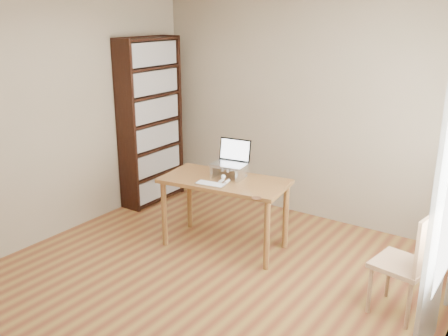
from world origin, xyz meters
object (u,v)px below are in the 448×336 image
(desk, at_px, (225,189))
(laptop, at_px, (232,158))
(cat, at_px, (233,171))
(chair, at_px, (411,260))
(bookshelf, at_px, (151,122))
(keyboard, at_px, (211,184))

(desk, bearing_deg, laptop, 82.35)
(desk, height_order, cat, cat)
(chair, bearing_deg, cat, -179.93)
(chair, bearing_deg, desk, -176.61)
(bookshelf, xyz_separation_m, laptop, (1.55, -0.46, -0.11))
(cat, distance_m, chair, 1.97)
(bookshelf, bearing_deg, cat, -17.28)
(keyboard, bearing_deg, laptop, 78.79)
(laptop, bearing_deg, keyboard, -100.50)
(laptop, distance_m, chair, 2.02)
(keyboard, xyz_separation_m, chair, (1.96, 0.03, -0.26))
(bookshelf, distance_m, cat, 1.66)
(keyboard, height_order, cat, cat)
(laptop, distance_m, cat, 0.13)
(desk, relative_size, cat, 2.81)
(desk, xyz_separation_m, laptop, (-0.00, 0.14, 0.30))
(desk, distance_m, laptop, 0.33)
(bookshelf, height_order, keyboard, bookshelf)
(desk, height_order, laptop, laptop)
(laptop, relative_size, cat, 0.79)
(desk, bearing_deg, cat, 70.31)
(bookshelf, distance_m, keyboard, 1.76)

